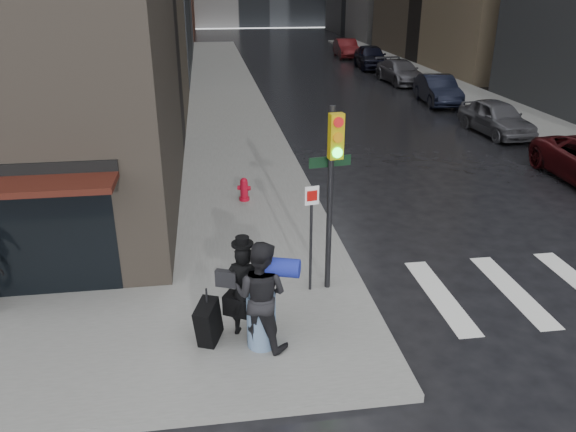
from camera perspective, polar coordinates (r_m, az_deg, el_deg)
name	(u,v)px	position (r m, az deg, el deg)	size (l,w,h in m)	color
ground	(279,338)	(10.50, -0.90, -12.32)	(140.00, 140.00, 0.00)	black
sidewalk_left	(223,84)	(36.03, -6.62, 13.19)	(4.00, 50.00, 0.15)	slate
sidewalk_right	(430,79)	(38.85, 14.27, 13.35)	(3.00, 50.00, 0.15)	slate
man_overcoat	(237,296)	(9.92, -5.25, -8.07)	(1.29, 0.88, 1.96)	black
man_jeans	(261,295)	(9.57, -2.79, -8.00)	(1.34, 1.23, 1.99)	black
traffic_light	(331,177)	(10.73, 4.35, 3.97)	(0.94, 0.50, 3.78)	black
fire_hydrant	(244,190)	(16.23, -4.48, 2.63)	(0.40, 0.30, 0.68)	#9F091D
parked_car_1	(496,117)	(25.50, 20.42, 9.37)	(1.68, 4.17, 1.42)	#515156
parked_car_2	(438,90)	(31.20, 14.97, 12.30)	(1.53, 4.40, 1.45)	black
parked_car_3	(400,72)	(37.18, 11.33, 14.18)	(1.96, 4.82, 1.40)	#434348
parked_car_4	(371,57)	(43.22, 8.41, 15.72)	(1.97, 4.91, 1.67)	black
parked_car_5	(346,48)	(49.34, 5.93, 16.60)	(1.59, 4.55, 1.50)	#3F0C0E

